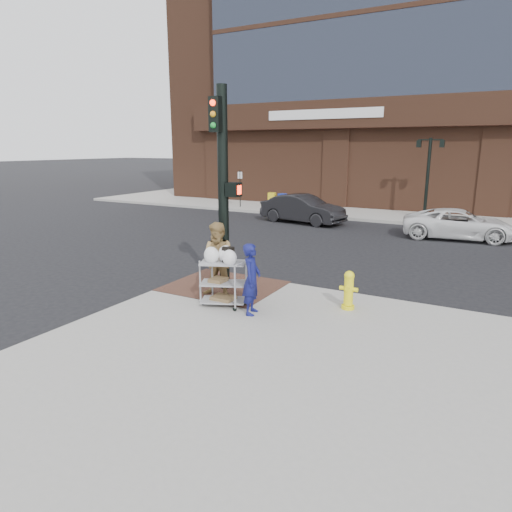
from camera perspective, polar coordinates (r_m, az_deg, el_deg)
The scene contains 13 objects.
ground at distance 11.06m, azimuth -3.96°, elevation -6.18°, with size 220.00×220.00×0.00m, color black.
brick_curb_ramp at distance 12.03m, azimuth -4.06°, elevation -3.75°, with size 2.80×2.40×0.01m, color #4D2E24.
lamp_post at distance 25.02m, azimuth 20.73°, elevation 10.15°, with size 1.32×0.22×4.00m.
parking_sign at distance 27.75m, azimuth -2.00°, elevation 8.41°, with size 0.05×0.05×2.20m, color black.
traffic_signal_pole at distance 11.35m, azimuth -4.11°, elevation 8.99°, with size 0.61×0.51×5.00m.
woman_blue at distance 9.85m, azimuth -0.55°, elevation -2.91°, with size 0.57×0.38×1.57m, color #111457.
pedestrian_tan at distance 11.01m, azimuth -4.61°, elevation -0.50°, with size 0.89×0.69×1.82m, color #A1814C.
sedan_dark at distance 22.91m, azimuth 5.85°, elevation 5.89°, with size 1.49×4.28×1.41m, color black.
minivan_white at distance 20.57m, azimuth 24.08°, elevation 3.66°, with size 2.04×4.42×1.23m, color white.
utility_cart at distance 10.44m, azimuth -4.13°, elevation -2.89°, with size 1.14×0.91×1.39m.
fire_hydrant at distance 10.45m, azimuth 11.51°, elevation -4.13°, with size 0.42×0.29×0.88m.
newsbox_yellow at distance 26.73m, azimuth 2.00°, elevation 6.89°, with size 0.41×0.37×0.97m, color yellow.
newsbox_blue at distance 26.20m, azimuth 3.31°, elevation 6.74°, with size 0.41×0.37×0.97m, color #182F9D.
Camera 1 is at (5.68, -8.72, 3.72)m, focal length 32.00 mm.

